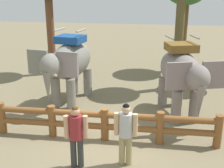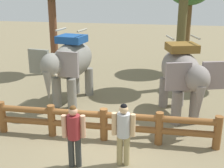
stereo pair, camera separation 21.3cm
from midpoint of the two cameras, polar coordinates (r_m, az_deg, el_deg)
ground_plane at (r=9.59m, az=-0.98°, el=-10.71°), size 60.00×60.00×0.00m
log_fence at (r=9.37m, az=-0.92°, el=-7.27°), size 7.07×0.38×1.05m
elephant_near_left at (r=12.14m, az=-7.51°, el=4.05°), size 2.07×3.58×3.02m
elephant_center at (r=10.97m, az=13.79°, el=1.94°), size 2.35×3.53×2.95m
tourist_woman_in_black at (r=7.92m, az=-6.51°, el=-9.10°), size 0.62×0.39×1.77m
tourist_man_in_blue at (r=7.96m, az=2.97°, el=-8.79°), size 0.63×0.35×1.78m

